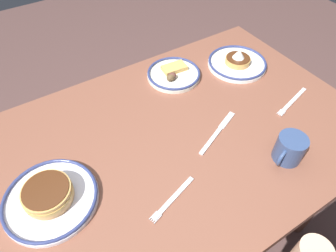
% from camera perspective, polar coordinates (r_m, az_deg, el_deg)
% --- Properties ---
extents(ground_plane, '(6.00, 6.00, 0.00)m').
position_cam_1_polar(ground_plane, '(1.66, -1.36, -20.29)').
color(ground_plane, brown).
extents(dining_table, '(1.49, 0.88, 0.76)m').
position_cam_1_polar(dining_table, '(1.09, -1.96, -7.42)').
color(dining_table, brown).
rests_on(dining_table, ground_plane).
extents(plate_near_main, '(0.22, 0.22, 0.04)m').
position_cam_1_polar(plate_near_main, '(1.25, 1.08, 9.90)').
color(plate_near_main, silver).
rests_on(plate_near_main, dining_table).
extents(plate_center_pancakes, '(0.25, 0.25, 0.08)m').
position_cam_1_polar(plate_center_pancakes, '(1.34, 13.04, 11.73)').
color(plate_center_pancakes, white).
rests_on(plate_center_pancakes, dining_table).
extents(plate_far_companion, '(0.27, 0.27, 0.06)m').
position_cam_1_polar(plate_far_companion, '(0.93, -21.58, -12.50)').
color(plate_far_companion, white).
rests_on(plate_far_companion, dining_table).
extents(coffee_mug, '(0.12, 0.09, 0.09)m').
position_cam_1_polar(coffee_mug, '(1.00, 22.10, -4.00)').
color(coffee_mug, '#334772').
rests_on(coffee_mug, dining_table).
extents(fork_near, '(0.20, 0.07, 0.01)m').
position_cam_1_polar(fork_near, '(1.23, 22.53, 4.31)').
color(fork_near, silver).
rests_on(fork_near, dining_table).
extents(fork_far, '(0.18, 0.07, 0.01)m').
position_cam_1_polar(fork_far, '(0.88, 0.89, -13.69)').
color(fork_far, silver).
rests_on(fork_far, dining_table).
extents(butter_knife, '(0.22, 0.11, 0.01)m').
position_cam_1_polar(butter_knife, '(1.04, 9.41, -1.15)').
color(butter_knife, silver).
rests_on(butter_knife, dining_table).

